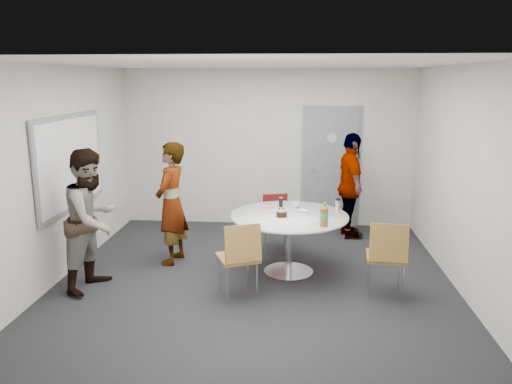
# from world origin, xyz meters

# --- Properties ---
(floor) EXTENTS (5.00, 5.00, 0.00)m
(floor) POSITION_xyz_m (0.00, 0.00, 0.00)
(floor) COLOR black
(floor) RESTS_ON ground
(ceiling) EXTENTS (5.00, 5.00, 0.00)m
(ceiling) POSITION_xyz_m (0.00, 0.00, 2.70)
(ceiling) COLOR silver
(ceiling) RESTS_ON wall_back
(wall_back) EXTENTS (5.00, 0.00, 5.00)m
(wall_back) POSITION_xyz_m (0.00, 2.50, 1.35)
(wall_back) COLOR silver
(wall_back) RESTS_ON floor
(wall_left) EXTENTS (0.00, 5.00, 5.00)m
(wall_left) POSITION_xyz_m (-2.50, 0.00, 1.35)
(wall_left) COLOR silver
(wall_left) RESTS_ON floor
(wall_right) EXTENTS (0.00, 5.00, 5.00)m
(wall_right) POSITION_xyz_m (2.50, 0.00, 1.35)
(wall_right) COLOR silver
(wall_right) RESTS_ON floor
(wall_front) EXTENTS (5.00, 0.00, 5.00)m
(wall_front) POSITION_xyz_m (0.00, -2.50, 1.35)
(wall_front) COLOR silver
(wall_front) RESTS_ON floor
(door) EXTENTS (1.02, 0.17, 2.12)m
(door) POSITION_xyz_m (1.10, 2.48, 1.03)
(door) COLOR slate
(door) RESTS_ON wall_back
(whiteboard) EXTENTS (0.04, 1.90, 1.25)m
(whiteboard) POSITION_xyz_m (-2.46, 0.20, 1.45)
(whiteboard) COLOR gray
(whiteboard) RESTS_ON wall_left
(table) EXTENTS (1.53, 1.53, 1.09)m
(table) POSITION_xyz_m (0.44, 0.19, 0.68)
(table) COLOR white
(table) RESTS_ON floor
(chair_near_left) EXTENTS (0.59, 0.61, 0.93)m
(chair_near_left) POSITION_xyz_m (-0.13, -0.65, 0.57)
(chair_near_left) COLOR brown
(chair_near_left) RESTS_ON floor
(chair_near_right) EXTENTS (0.49, 0.52, 0.94)m
(chair_near_right) POSITION_xyz_m (1.57, -0.50, 0.58)
(chair_near_right) COLOR brown
(chair_near_right) RESTS_ON floor
(chair_far) EXTENTS (0.48, 0.51, 0.83)m
(chair_far) POSITION_xyz_m (0.21, 1.18, 0.50)
(chair_far) COLOR maroon
(chair_far) RESTS_ON floor
(person_main) EXTENTS (0.50, 0.68, 1.70)m
(person_main) POSITION_xyz_m (-1.21, 0.48, 0.85)
(person_main) COLOR #A5C6EA
(person_main) RESTS_ON floor
(person_left) EXTENTS (0.84, 0.98, 1.73)m
(person_left) POSITION_xyz_m (-1.95, -0.45, 0.87)
(person_left) COLOR white
(person_left) RESTS_ON floor
(person_right) EXTENTS (0.57, 1.05, 1.70)m
(person_right) POSITION_xyz_m (1.38, 1.83, 0.85)
(person_right) COLOR black
(person_right) RESTS_ON floor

